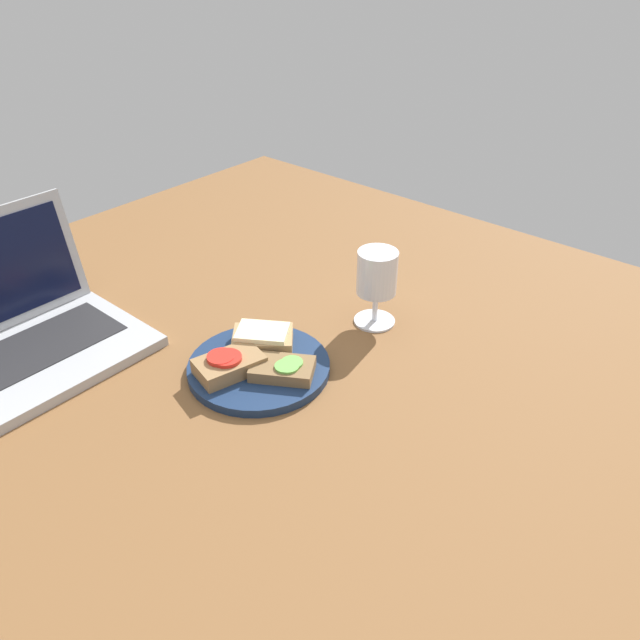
{
  "coord_description": "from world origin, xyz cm",
  "views": [
    {
      "loc": [
        -59.1,
        -63.1,
        63.77
      ],
      "look_at": [
        6.08,
        -7.15,
        8.0
      ],
      "focal_mm": 35.0,
      "sensor_mm": 36.0,
      "label": 1
    }
  ],
  "objects_px": {
    "sandwich_with_cheese": "(263,339)",
    "wine_glass": "(377,276)",
    "plate": "(259,367)",
    "laptop": "(29,331)",
    "sandwich_with_tomato": "(229,364)",
    "sandwich_with_cucumber": "(283,369)"
  },
  "relations": [
    {
      "from": "sandwich_with_cucumber",
      "to": "laptop",
      "type": "relative_size",
      "value": 0.36
    },
    {
      "from": "plate",
      "to": "laptop",
      "type": "height_order",
      "value": "laptop"
    },
    {
      "from": "plate",
      "to": "sandwich_with_cheese",
      "type": "distance_m",
      "value": 0.05
    },
    {
      "from": "sandwich_with_cucumber",
      "to": "sandwich_with_tomato",
      "type": "relative_size",
      "value": 0.99
    },
    {
      "from": "sandwich_with_tomato",
      "to": "laptop",
      "type": "relative_size",
      "value": 0.37
    },
    {
      "from": "sandwich_with_cucumber",
      "to": "laptop",
      "type": "height_order",
      "value": "laptop"
    },
    {
      "from": "sandwich_with_cucumber",
      "to": "wine_glass",
      "type": "bearing_deg",
      "value": -1.44
    },
    {
      "from": "plate",
      "to": "wine_glass",
      "type": "relative_size",
      "value": 1.63
    },
    {
      "from": "sandwich_with_cucumber",
      "to": "wine_glass",
      "type": "height_order",
      "value": "wine_glass"
    },
    {
      "from": "plate",
      "to": "sandwich_with_cucumber",
      "type": "xyz_separation_m",
      "value": [
        0.01,
        -0.05,
        0.02
      ]
    },
    {
      "from": "plate",
      "to": "laptop",
      "type": "bearing_deg",
      "value": 122.61
    },
    {
      "from": "sandwich_with_cucumber",
      "to": "sandwich_with_cheese",
      "type": "height_order",
      "value": "sandwich_with_cheese"
    },
    {
      "from": "plate",
      "to": "sandwich_with_cucumber",
      "type": "bearing_deg",
      "value": -83.6
    },
    {
      "from": "sandwich_with_cucumber",
      "to": "laptop",
      "type": "xyz_separation_m",
      "value": [
        -0.21,
        0.37,
        0.02
      ]
    },
    {
      "from": "sandwich_with_tomato",
      "to": "laptop",
      "type": "distance_m",
      "value": 0.34
    },
    {
      "from": "sandwich_with_tomato",
      "to": "laptop",
      "type": "height_order",
      "value": "laptop"
    },
    {
      "from": "plate",
      "to": "wine_glass",
      "type": "bearing_deg",
      "value": -12.97
    },
    {
      "from": "sandwich_with_cucumber",
      "to": "sandwich_with_tomato",
      "type": "bearing_deg",
      "value": 126.2
    },
    {
      "from": "sandwich_with_cheese",
      "to": "sandwich_with_tomato",
      "type": "xyz_separation_m",
      "value": [
        -0.08,
        -0.01,
        -0.0
      ]
    },
    {
      "from": "sandwich_with_tomato",
      "to": "sandwich_with_cheese",
      "type": "bearing_deg",
      "value": 5.85
    },
    {
      "from": "wine_glass",
      "to": "laptop",
      "type": "bearing_deg",
      "value": 139.55
    },
    {
      "from": "sandwich_with_cheese",
      "to": "wine_glass",
      "type": "bearing_deg",
      "value": -22.66
    }
  ]
}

